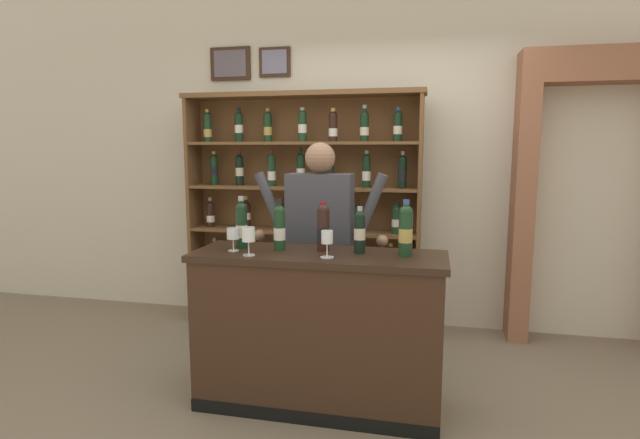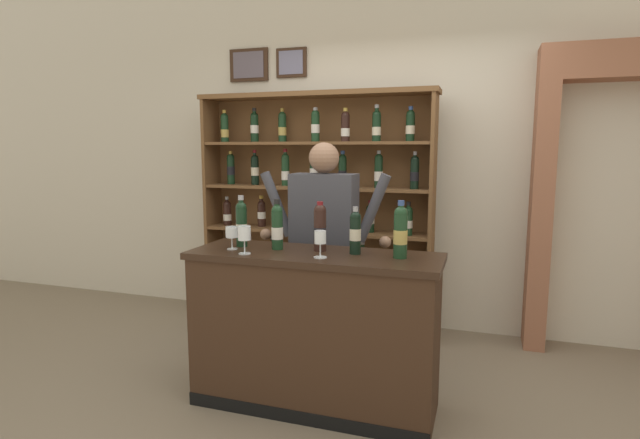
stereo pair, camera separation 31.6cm
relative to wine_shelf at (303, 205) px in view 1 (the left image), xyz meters
name	(u,v)px [view 1 (the left image)]	position (x,y,z in m)	size (l,w,h in m)	color
ground_plane	(340,408)	(0.58, -1.34, -1.10)	(14.00, 14.00, 0.02)	#7A6B56
back_wall	(375,127)	(0.58, 0.34, 0.68)	(12.00, 0.19, 3.53)	beige
wine_shelf	(303,205)	(0.00, 0.00, 0.00)	(2.06, 0.31, 2.04)	brown
archway_doorway	(595,182)	(2.36, 0.21, 0.22)	(1.27, 0.45, 2.32)	#935B42
tasting_counter	(318,330)	(0.44, -1.34, -0.61)	(1.51, 0.51, 0.96)	#382316
shopkeeper	(320,231)	(0.34, -0.82, -0.08)	(0.96, 0.22, 1.61)	#2D3347
tasting_bottle_bianco	(241,224)	(-0.06, -1.29, 0.02)	(0.07, 0.07, 0.32)	black
tasting_bottle_super_tuscan	(279,227)	(0.19, -1.30, 0.02)	(0.07, 0.07, 0.31)	#19381E
tasting_bottle_rosso	(323,227)	(0.46, -1.26, 0.02)	(0.08, 0.08, 0.30)	black
tasting_bottle_riserva	(360,231)	(0.68, -1.29, 0.01)	(0.07, 0.07, 0.28)	black
tasting_bottle_prosecco	(406,230)	(0.95, -1.31, 0.03)	(0.08, 0.08, 0.33)	#19381E
wine_glass_right	(233,234)	(-0.07, -1.39, -0.03)	(0.08, 0.08, 0.14)	silver
wine_glass_left	(249,236)	(0.06, -1.49, -0.01)	(0.08, 0.08, 0.17)	silver
wine_glass_center	(327,239)	(0.52, -1.45, -0.02)	(0.08, 0.08, 0.16)	silver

